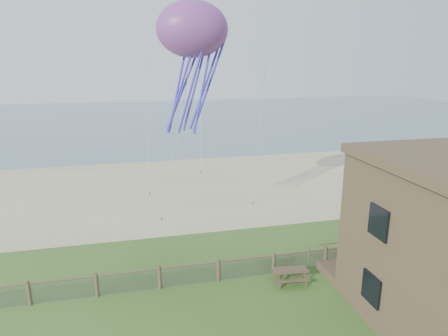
% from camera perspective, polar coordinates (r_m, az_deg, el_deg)
% --- Properties ---
extents(sand_beach, '(72.00, 20.00, 0.02)m').
position_cam_1_polar(sand_beach, '(35.92, -6.40, -2.78)').
color(sand_beach, tan).
rests_on(sand_beach, ground).
extents(ocean, '(160.00, 68.00, 0.02)m').
position_cam_1_polar(ocean, '(78.82, -10.47, 6.96)').
color(ocean, slate).
rests_on(ocean, ground).
extents(chainlink_fence, '(36.20, 0.20, 1.25)m').
position_cam_1_polar(chainlink_fence, '(21.18, -0.79, -14.55)').
color(chainlink_fence, '#483D28').
rests_on(chainlink_fence, ground).
extents(motel_deck, '(15.00, 2.00, 0.50)m').
position_cam_1_polar(motel_deck, '(26.33, 29.17, -11.10)').
color(motel_deck, brown).
rests_on(motel_deck, ground).
extents(picnic_table, '(1.86, 1.49, 0.73)m').
position_cam_1_polar(picnic_table, '(21.42, 9.46, -14.99)').
color(picnic_table, brown).
rests_on(picnic_table, ground).
extents(octopus_kite, '(4.36, 3.53, 7.90)m').
position_cam_1_polar(octopus_kite, '(23.97, -4.43, 14.32)').
color(octopus_kite, red).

